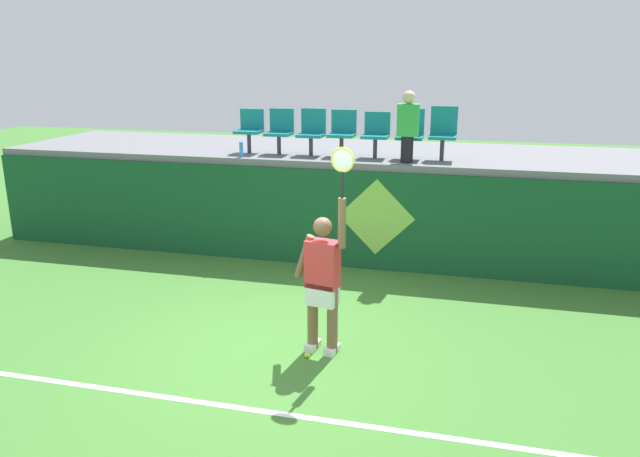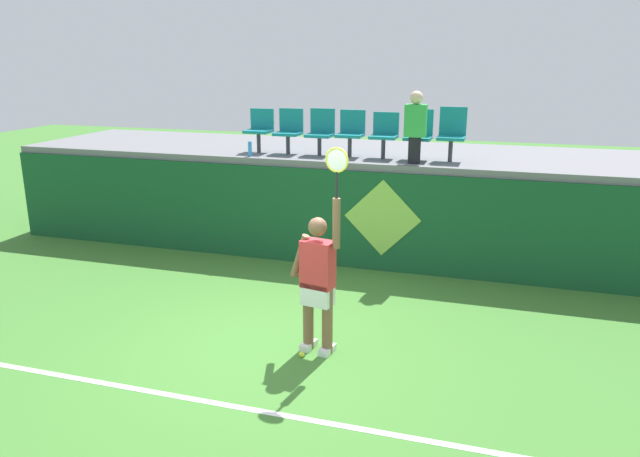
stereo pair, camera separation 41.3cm
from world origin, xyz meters
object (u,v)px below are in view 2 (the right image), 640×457
(stadium_chair_4, at_px, (384,133))
(stadium_chair_3, at_px, (351,131))
(tennis_ball, at_px, (302,355))
(stadium_chair_5, at_px, (419,133))
(tennis_player, at_px, (318,278))
(stadium_chair_0, at_px, (260,128))
(spectator_0, at_px, (415,126))
(stadium_chair_2, at_px, (321,130))
(stadium_chair_1, at_px, (289,129))
(water_bottle, at_px, (250,149))
(stadium_chair_6, at_px, (452,132))

(stadium_chair_4, bearing_deg, stadium_chair_3, 179.78)
(tennis_ball, distance_m, stadium_chair_5, 4.61)
(tennis_player, relative_size, stadium_chair_4, 3.29)
(stadium_chair_0, xyz_separation_m, stadium_chair_4, (2.27, 0.00, -0.01))
(stadium_chair_0, distance_m, stadium_chair_4, 2.27)
(spectator_0, bearing_deg, stadium_chair_4, 145.65)
(tennis_player, distance_m, stadium_chair_2, 4.14)
(tennis_player, height_order, stadium_chair_4, stadium_chair_4)
(stadium_chair_2, relative_size, spectator_0, 0.69)
(stadium_chair_1, height_order, stadium_chair_2, stadium_chair_2)
(water_bottle, relative_size, stadium_chair_0, 0.34)
(tennis_ball, xyz_separation_m, stadium_chair_2, (-0.99, 3.99, 2.17))
(water_bottle, distance_m, stadium_chair_4, 2.32)
(stadium_chair_2, height_order, stadium_chair_3, stadium_chair_2)
(stadium_chair_1, bearing_deg, tennis_player, -65.65)
(tennis_ball, bearing_deg, water_bottle, 121.29)
(stadium_chair_0, height_order, stadium_chair_1, stadium_chair_1)
(tennis_player, xyz_separation_m, stadium_chair_1, (-1.71, 3.77, 1.26))
(stadium_chair_5, bearing_deg, stadium_chair_1, -179.90)
(water_bottle, bearing_deg, stadium_chair_3, 17.77)
(spectator_0, bearing_deg, stadium_chair_3, 161.18)
(water_bottle, bearing_deg, stadium_chair_5, 10.81)
(tennis_ball, xyz_separation_m, stadium_chair_5, (0.71, 4.00, 2.19))
(stadium_chair_4, relative_size, stadium_chair_5, 0.92)
(stadium_chair_1, relative_size, stadium_chair_6, 0.89)
(stadium_chair_4, bearing_deg, tennis_player, -90.03)
(stadium_chair_3, bearing_deg, tennis_ball, -83.69)
(tennis_player, relative_size, stadium_chair_0, 3.27)
(tennis_player, height_order, tennis_ball, tennis_player)
(stadium_chair_1, distance_m, stadium_chair_3, 1.13)
(stadium_chair_0, xyz_separation_m, stadium_chair_3, (1.69, 0.00, 0.00))
(stadium_chair_3, bearing_deg, stadium_chair_6, 0.24)
(stadium_chair_2, distance_m, spectator_0, 1.75)
(water_bottle, xyz_separation_m, stadium_chair_0, (-0.03, 0.53, 0.31))
(stadium_chair_0, bearing_deg, stadium_chair_3, 0.13)
(tennis_player, xyz_separation_m, spectator_0, (0.57, 3.38, 1.44))
(stadium_chair_1, relative_size, stadium_chair_2, 0.98)
(water_bottle, distance_m, stadium_chair_1, 0.81)
(stadium_chair_0, distance_m, stadium_chair_2, 1.14)
(tennis_ball, height_order, stadium_chair_5, stadium_chair_5)
(tennis_player, relative_size, water_bottle, 9.72)
(tennis_player, height_order, stadium_chair_5, stadium_chair_5)
(water_bottle, height_order, stadium_chair_4, stadium_chair_4)
(tennis_player, distance_m, stadium_chair_0, 4.58)
(water_bottle, distance_m, stadium_chair_5, 2.88)
(stadium_chair_1, height_order, stadium_chair_6, stadium_chair_6)
(tennis_player, xyz_separation_m, stadium_chair_2, (-1.13, 3.78, 1.26))
(stadium_chair_4, bearing_deg, stadium_chair_0, -179.96)
(tennis_player, bearing_deg, stadium_chair_3, 98.73)
(stadium_chair_4, bearing_deg, stadium_chair_5, 0.73)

